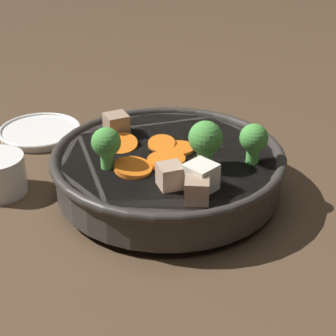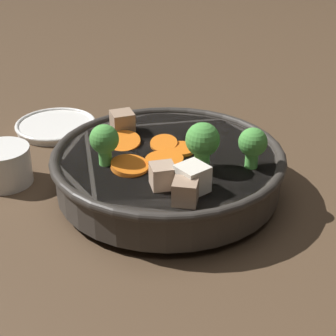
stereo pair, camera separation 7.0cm
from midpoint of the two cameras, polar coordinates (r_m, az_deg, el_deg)
ground_plane at (r=0.71m, az=2.79°, el=-2.66°), size 3.00×3.00×0.00m
stirfry_bowl at (r=0.69m, az=2.90°, el=0.05°), size 0.29×0.29×0.11m
side_saucer at (r=0.89m, az=-9.15°, el=4.20°), size 0.13×0.13×0.01m
tea_cup at (r=0.75m, az=-13.82°, el=0.22°), size 0.07×0.07×0.05m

